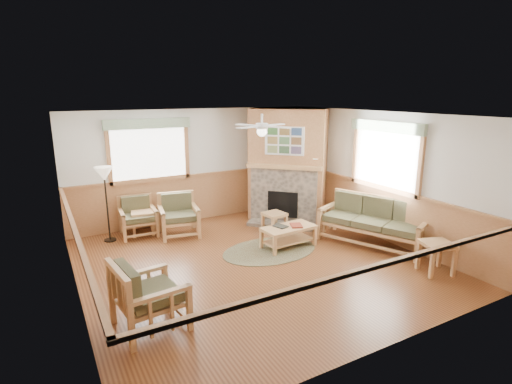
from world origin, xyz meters
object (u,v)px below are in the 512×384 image
armchair_back_right (179,215)px  floor_lamp_left (107,204)px  end_table_sofa (436,258)px  coffee_table (288,237)px  floor_lamp_right (315,191)px  footstool (274,221)px  armchair_left (149,294)px  armchair_back_left (138,217)px  sofa (373,222)px  end_table_chairs (143,223)px

armchair_back_right → floor_lamp_left: floor_lamp_left is taller
armchair_back_right → end_table_sofa: bearing=-40.8°
coffee_table → end_table_sofa: (1.59, -2.25, 0.06)m
floor_lamp_right → armchair_back_right: bearing=166.3°
armchair_back_right → footstool: armchair_back_right is taller
armchair_left → floor_lamp_left: size_ratio=0.59×
floor_lamp_left → armchair_back_left: bearing=5.4°
footstool → floor_lamp_right: size_ratio=0.28×
sofa → end_table_sofa: sofa is taller
sofa → armchair_back_left: size_ratio=2.50×
armchair_back_right → coffee_table: (1.72, -1.74, -0.24)m
end_table_sofa → armchair_left: bearing=170.9°
sofa → floor_lamp_left: 5.52m
armchair_left → footstool: (3.51, 2.54, -0.28)m
sofa → end_table_chairs: sofa is taller
coffee_table → end_table_sofa: size_ratio=1.94×
end_table_sofa → armchair_back_left: bearing=132.6°
end_table_chairs → armchair_back_right: bearing=-33.3°
end_table_sofa → footstool: bearing=111.1°
armchair_back_right → floor_lamp_right: bearing=-4.1°
end_table_sofa → floor_lamp_right: size_ratio=0.35×
sofa → coffee_table: 1.76m
sofa → end_table_sofa: 1.54m
armchair_back_left → footstool: armchair_back_left is taller
sofa → end_table_sofa: (0.00, -1.53, -0.20)m
armchair_back_right → armchair_left: 3.55m
sofa → floor_lamp_left: size_ratio=1.31×
coffee_table → end_table_chairs: 3.26m
coffee_table → armchair_left: bearing=-158.9°
coffee_table → end_table_chairs: end_table_chairs is taller
end_table_chairs → end_table_sofa: 5.97m
sofa → armchair_back_left: bearing=-149.4°
sofa → floor_lamp_right: floor_lamp_right is taller
armchair_left → footstool: bearing=-61.1°
coffee_table → armchair_back_left: bearing=134.9°
armchair_left → floor_lamp_right: floor_lamp_right is taller
sofa → end_table_chairs: size_ratio=3.95×
armchair_left → coffee_table: armchair_left is taller
armchair_left → end_table_chairs: size_ratio=1.79×
coffee_table → floor_lamp_right: floor_lamp_right is taller
floor_lamp_right → footstool: bearing=176.6°
coffee_table → floor_lamp_right: (1.40, 0.99, 0.58)m
armchair_back_left → end_table_chairs: (0.10, 0.00, -0.15)m
armchair_back_right → end_table_sofa: armchair_back_right is taller
end_table_sofa → sofa: bearing=90.0°
armchair_back_left → end_table_sofa: 6.04m
armchair_back_left → armchair_left: bearing=-97.2°
sofa → floor_lamp_left: bearing=-145.1°
coffee_table → floor_lamp_left: floor_lamp_left is taller
armchair_back_right → armchair_left: armchair_left is taller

